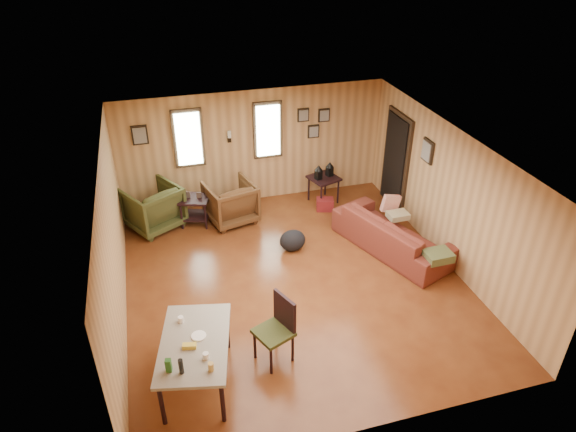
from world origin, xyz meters
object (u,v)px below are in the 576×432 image
Objects in this scene: recliner_green at (153,205)px; recliner_brown at (230,200)px; sofa at (393,228)px; end_table at (195,206)px; side_table at (324,176)px; dining_table at (194,346)px.

recliner_brown is at bearing 143.67° from recliner_green.
recliner_green reaches higher than sofa.
sofa reaches higher than end_table.
side_table is at bearing 151.32° from recliner_green.
side_table reaches higher than end_table.
side_table is (3.52, 0.06, 0.12)m from recliner_green.
sofa is 2.14m from side_table.
dining_table is (-1.17, -3.98, 0.20)m from recliner_brown.
dining_table is (-3.20, -4.21, 0.06)m from side_table.
sofa is at bearing 42.04° from dining_table.
sofa is 4.40m from dining_table.
recliner_brown is 2.05m from side_table.
recliner_green reaches higher than dining_table.
side_table is 0.56× the size of dining_table.
end_table is (-0.70, 0.07, -0.06)m from recliner_brown.
end_table is at bearing 39.81° from sofa.
side_table is at bearing 3.45° from end_table.
recliner_green is at bearing 172.51° from end_table.
side_table is at bearing 65.20° from dining_table.
recliner_green is at bearing -20.63° from recliner_brown.
sofa is at bearing 124.71° from recliner_green.
recliner_green is 0.80m from end_table.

